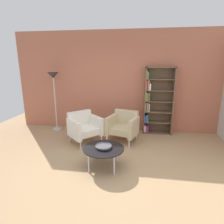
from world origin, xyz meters
TOP-DOWN VIEW (x-y plane):
  - ground_plane at (0.00, 0.00)m, footprint 8.32×8.32m
  - brick_back_panel at (0.00, 2.46)m, footprint 6.40×0.12m
  - bookshelf_tall at (1.01, 2.25)m, footprint 0.80×0.30m
  - coffee_table_low at (-0.12, 0.19)m, footprint 0.80×0.80m
  - decorative_bowl at (-0.12, 0.19)m, footprint 0.32×0.32m
  - armchair_corner_red at (0.15, 1.52)m, footprint 0.87×0.83m
  - armchair_near_window at (-0.84, 1.29)m, footprint 0.95×0.95m
  - floor_lamp_torchiere at (-1.96, 2.10)m, footprint 0.32×0.32m

SIDE VIEW (x-z plane):
  - ground_plane at x=0.00m, z-range 0.00..0.00m
  - coffee_table_low at x=-0.12m, z-range 0.17..0.57m
  - armchair_corner_red at x=0.15m, z-range 0.02..0.80m
  - armchair_near_window at x=-0.84m, z-range 0.02..0.80m
  - decorative_bowl at x=-0.12m, z-range 0.41..0.46m
  - bookshelf_tall at x=1.01m, z-range -0.01..1.89m
  - floor_lamp_torchiere at x=-1.96m, z-range 0.58..2.32m
  - brick_back_panel at x=0.00m, z-range 0.00..2.90m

